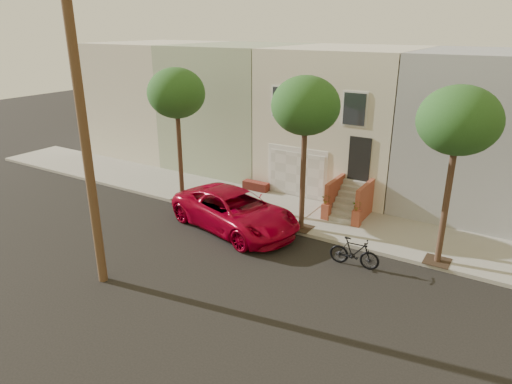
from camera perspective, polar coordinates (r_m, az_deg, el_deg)
The scene contains 9 objects.
ground at distance 16.91m, azimuth -3.42°, elevation -8.90°, with size 90.00×90.00×0.00m, color black.
sidewalk at distance 21.03m, azimuth 4.96°, elevation -2.66°, with size 40.00×3.70×0.15m, color gray.
house_row at distance 25.17m, azimuth 11.34°, elevation 9.35°, with size 33.10×11.70×7.00m.
tree_left at distance 21.47m, azimuth -9.94°, elevation 11.98°, with size 2.70×2.57×6.30m.
tree_mid at distance 17.89m, azimuth 6.21°, elevation 10.56°, with size 2.70×2.57×6.30m.
tree_right at distance 16.33m, azimuth 24.02°, elevation 8.03°, with size 2.70×2.57×6.30m.
utility_pole at distance 9.35m, azimuth 26.20°, elevation -0.87°, with size 23.60×1.22×10.00m.
pickup_truck at distance 19.27m, azimuth -2.65°, elevation -2.35°, with size 2.76×5.99×1.67m, color #9A011C.
motorcycle at distance 16.83m, azimuth 12.21°, elevation -7.41°, with size 0.51×1.82×1.09m, color black.
Camera 1 is at (8.60, -12.02, 8.21)m, focal length 31.98 mm.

